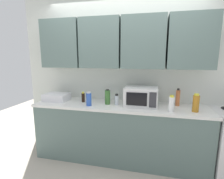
% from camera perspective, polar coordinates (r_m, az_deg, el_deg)
% --- Properties ---
extents(wall_back_with_cabinets, '(3.51, 0.38, 2.60)m').
position_cam_1_polar(wall_back_with_cabinets, '(2.80, 3.47, 9.85)').
color(wall_back_with_cabinets, silver).
rests_on(wall_back_with_cabinets, ground_plane).
extents(counter_run, '(2.64, 0.63, 0.90)m').
position_cam_1_polar(counter_run, '(2.82, 2.38, -13.76)').
color(counter_run, slate).
rests_on(counter_run, ground_plane).
extents(microwave, '(0.48, 0.37, 0.28)m').
position_cam_1_polar(microwave, '(2.61, 9.51, -2.28)').
color(microwave, silver).
rests_on(microwave, counter_run).
extents(dish_rack, '(0.38, 0.30, 0.12)m').
position_cam_1_polar(dish_rack, '(3.03, -17.75, -2.39)').
color(dish_rack, silver).
rests_on(dish_rack, counter_run).
extents(bottle_amber_vinegar, '(0.08, 0.08, 0.25)m').
position_cam_1_polar(bottle_amber_vinegar, '(2.55, 25.94, -4.07)').
color(bottle_amber_vinegar, '#AD701E').
rests_on(bottle_amber_vinegar, counter_run).
extents(bottle_clear_tall, '(0.06, 0.06, 0.17)m').
position_cam_1_polar(bottle_clear_tall, '(2.63, 1.53, -3.37)').
color(bottle_clear_tall, silver).
rests_on(bottle_clear_tall, counter_run).
extents(bottle_soy_dark, '(0.05, 0.05, 0.17)m').
position_cam_1_polar(bottle_soy_dark, '(2.83, -9.48, -2.55)').
color(bottle_soy_dark, black).
rests_on(bottle_soy_dark, counter_run).
extents(bottle_spice_jar, '(0.06, 0.06, 0.26)m').
position_cam_1_polar(bottle_spice_jar, '(2.75, 20.87, -2.55)').
color(bottle_spice_jar, '#BC6638').
rests_on(bottle_spice_jar, counter_run).
extents(bottle_blue_cleaner, '(0.08, 0.08, 0.21)m').
position_cam_1_polar(bottle_blue_cleaner, '(2.61, -7.66, -3.11)').
color(bottle_blue_cleaner, '#2D56B7').
rests_on(bottle_blue_cleaner, counter_run).
extents(bottle_white_jar, '(0.07, 0.07, 0.22)m').
position_cam_1_polar(bottle_white_jar, '(2.44, 19.00, -4.51)').
color(bottle_white_jar, white).
rests_on(bottle_white_jar, counter_run).
extents(bottle_green_oil, '(0.08, 0.08, 0.23)m').
position_cam_1_polar(bottle_green_oil, '(2.66, -1.49, -2.51)').
color(bottle_green_oil, '#386B2D').
rests_on(bottle_green_oil, counter_run).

